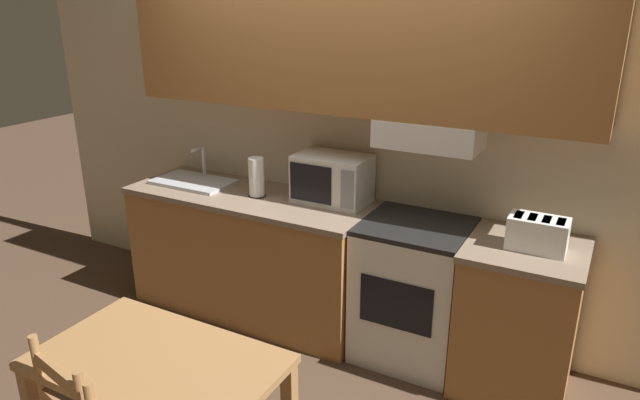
% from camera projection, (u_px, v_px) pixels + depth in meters
% --- Properties ---
extents(ground_plane, '(16.00, 16.00, 0.00)m').
position_uv_depth(ground_plane, '(350.00, 310.00, 4.15)').
color(ground_plane, '#4C3828').
extents(wall_back, '(5.38, 0.38, 2.55)m').
position_uv_depth(wall_back, '(352.00, 101.00, 3.57)').
color(wall_back, beige).
rests_on(wall_back, ground_plane).
extents(lower_counter_main, '(1.73, 0.64, 0.89)m').
position_uv_depth(lower_counter_main, '(252.00, 253.00, 4.02)').
color(lower_counter_main, '#A36B38').
rests_on(lower_counter_main, ground_plane).
extents(lower_counter_right_stub, '(0.63, 0.64, 0.89)m').
position_uv_depth(lower_counter_right_stub, '(518.00, 318.00, 3.21)').
color(lower_counter_right_stub, '#A36B38').
rests_on(lower_counter_right_stub, ground_plane).
extents(stove_range, '(0.63, 0.59, 0.89)m').
position_uv_depth(stove_range, '(413.00, 291.00, 3.51)').
color(stove_range, white).
rests_on(stove_range, ground_plane).
extents(microwave, '(0.47, 0.31, 0.31)m').
position_uv_depth(microwave, '(332.00, 179.00, 3.68)').
color(microwave, white).
rests_on(microwave, lower_counter_main).
extents(toaster, '(0.31, 0.18, 0.18)m').
position_uv_depth(toaster, '(538.00, 234.00, 2.99)').
color(toaster, white).
rests_on(toaster, lower_counter_right_stub).
extents(sink_basin, '(0.57, 0.34, 0.25)m').
position_uv_depth(sink_basin, '(193.00, 181.00, 4.08)').
color(sink_basin, '#B7BABF').
rests_on(sink_basin, lower_counter_main).
extents(paper_towel_roll, '(0.12, 0.12, 0.26)m').
position_uv_depth(paper_towel_roll, '(256.00, 177.00, 3.79)').
color(paper_towel_roll, black).
rests_on(paper_towel_roll, lower_counter_main).
extents(dining_table, '(1.02, 0.62, 0.75)m').
position_uv_depth(dining_table, '(159.00, 383.00, 2.39)').
color(dining_table, '#9E7042').
rests_on(dining_table, ground_plane).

